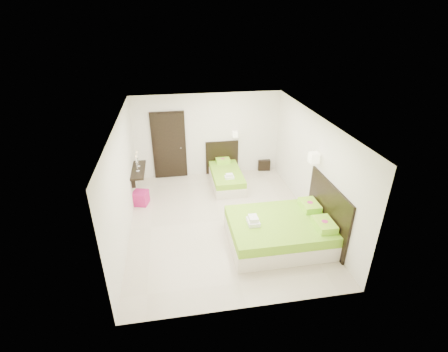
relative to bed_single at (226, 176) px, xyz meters
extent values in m
plane|color=beige|center=(-0.44, -1.96, -0.26)|extent=(5.50, 5.50, 0.00)
cube|color=beige|center=(0.00, -0.08, -0.12)|extent=(0.87, 1.74, 0.28)
cube|color=#69AB1B|center=(0.00, -0.08, 0.10)|extent=(0.86, 1.72, 0.17)
cube|color=black|center=(0.00, 0.76, 0.28)|extent=(1.04, 0.05, 1.09)
cube|color=#99E529|center=(0.00, 0.58, 0.25)|extent=(0.44, 0.30, 0.12)
cylinder|color=#C82F71|center=(0.00, 0.58, 0.31)|extent=(0.10, 0.10, 0.00)
cube|color=white|center=(0.00, -0.56, 0.22)|extent=(0.26, 0.19, 0.07)
cube|color=white|center=(0.00, -0.56, 0.29)|extent=(0.20, 0.14, 0.07)
cube|color=beige|center=(0.38, 0.61, 1.09)|extent=(0.16, 0.16, 0.17)
cylinder|color=#2D2116|center=(0.38, 0.69, 1.09)|extent=(0.03, 0.16, 0.03)
cube|color=beige|center=(0.69, -3.02, -0.08)|extent=(2.24, 1.68, 0.36)
cube|color=#69AB1B|center=(0.69, -3.02, 0.21)|extent=(2.22, 1.66, 0.22)
cube|color=black|center=(1.78, -3.02, 0.44)|extent=(0.05, 1.90, 1.40)
cube|color=#99E529|center=(1.53, -3.41, 0.40)|extent=(0.38, 0.56, 0.16)
cylinder|color=#C82F71|center=(1.53, -3.41, 0.48)|extent=(0.13, 0.13, 0.00)
cube|color=#99E529|center=(1.53, -2.63, 0.40)|extent=(0.38, 0.56, 0.16)
cylinder|color=#C82F71|center=(1.53, -2.63, 0.48)|extent=(0.13, 0.13, 0.00)
cube|color=white|center=(0.07, -3.02, 0.36)|extent=(0.25, 0.34, 0.09)
cube|color=white|center=(0.07, -3.02, 0.45)|extent=(0.18, 0.25, 0.09)
cube|color=beige|center=(1.63, -2.32, 1.47)|extent=(0.20, 0.20, 0.22)
cylinder|color=#2D2116|center=(1.71, -2.32, 1.47)|extent=(0.16, 0.03, 0.03)
cube|color=black|center=(1.41, 0.83, -0.09)|extent=(0.44, 0.40, 0.35)
cube|color=#A41557|center=(-2.50, -0.80, -0.07)|extent=(0.47, 0.47, 0.38)
cube|color=black|center=(-1.64, 0.75, 0.79)|extent=(1.02, 0.06, 2.14)
cube|color=black|center=(-1.64, 0.72, 0.79)|extent=(0.88, 0.04, 2.06)
cylinder|color=silver|center=(-1.29, 0.68, 0.74)|extent=(0.03, 0.10, 0.03)
cube|color=black|center=(-2.52, -0.36, 0.56)|extent=(0.35, 1.20, 0.06)
cube|color=black|center=(-2.63, -0.81, 0.41)|extent=(0.10, 0.04, 0.30)
cube|color=black|center=(-2.63, 0.09, 0.41)|extent=(0.10, 0.04, 0.30)
cylinder|color=silver|center=(-2.52, -0.51, 0.60)|extent=(0.10, 0.10, 0.02)
cylinder|color=silver|center=(-2.52, -0.51, 0.72)|extent=(0.02, 0.02, 0.22)
cone|color=silver|center=(-2.52, -0.51, 0.85)|extent=(0.07, 0.07, 0.04)
cylinder|color=white|center=(-2.52, -0.51, 0.94)|extent=(0.02, 0.02, 0.15)
sphere|color=#FFB23F|center=(-2.52, -0.51, 1.03)|extent=(0.02, 0.02, 0.02)
cylinder|color=silver|center=(-2.52, -0.21, 0.60)|extent=(0.10, 0.10, 0.02)
cylinder|color=silver|center=(-2.52, -0.21, 0.72)|extent=(0.02, 0.02, 0.22)
cone|color=silver|center=(-2.52, -0.21, 0.85)|extent=(0.07, 0.07, 0.04)
cylinder|color=white|center=(-2.52, -0.21, 0.94)|extent=(0.02, 0.02, 0.15)
sphere|color=#FFB23F|center=(-2.52, -0.21, 1.03)|extent=(0.02, 0.02, 0.02)
camera|label=1|loc=(-1.52, -8.67, 4.41)|focal=26.00mm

